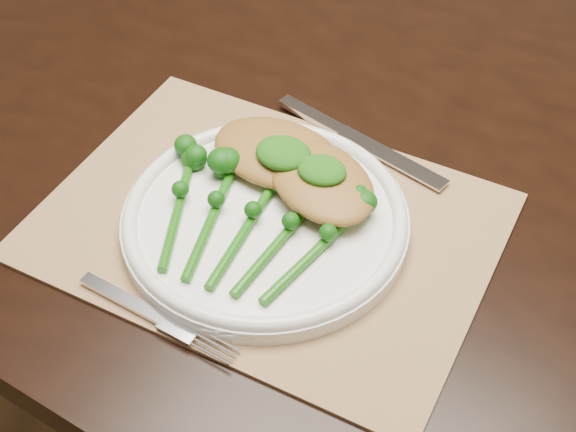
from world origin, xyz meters
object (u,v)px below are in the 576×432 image
at_px(chicken_fillet_left, 277,153).
at_px(dining_table, 327,317).
at_px(placemat, 267,225).
at_px(dinner_plate, 265,218).
at_px(broccolini_bundle, 244,232).

bearing_deg(chicken_fillet_left, dining_table, 84.42).
xyz_separation_m(placemat, dinner_plate, (0.00, -0.01, 0.02)).
distance_m(dining_table, chicken_fillet_left, 0.42).
bearing_deg(dinner_plate, placemat, 97.08).
xyz_separation_m(placemat, broccolini_bundle, (-0.01, -0.04, 0.02)).
xyz_separation_m(dining_table, placemat, (-0.00, -0.18, 0.37)).
bearing_deg(placemat, chicken_fillet_left, 109.41).
bearing_deg(chicken_fillet_left, dinner_plate, -66.72).
xyz_separation_m(dinner_plate, chicken_fillet_left, (-0.02, 0.07, 0.02)).
bearing_deg(placemat, dinner_plate, -80.88).
xyz_separation_m(dining_table, dinner_plate, (-0.00, -0.19, 0.39)).
bearing_deg(placemat, dining_table, 91.27).
distance_m(dining_table, placemat, 0.42).
distance_m(placemat, dinner_plate, 0.02).
bearing_deg(placemat, broccolini_bundle, -96.92).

